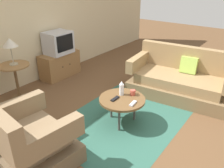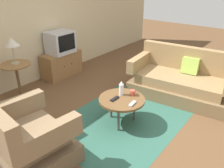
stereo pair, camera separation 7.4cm
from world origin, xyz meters
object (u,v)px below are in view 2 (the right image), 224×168
(tv_stand, at_px, (62,64))
(side_table, at_px, (17,74))
(tv_remote_dark, at_px, (115,99))
(tv_remote_silver, at_px, (132,104))
(armchair, at_px, (27,140))
(couch, at_px, (181,81))
(television, at_px, (60,42))
(mug, at_px, (133,93))
(vase, at_px, (121,88))
(table_lamp, at_px, (11,43))
(coffee_table, at_px, (122,100))

(tv_stand, bearing_deg, side_table, -171.81)
(tv_remote_dark, bearing_deg, tv_remote_silver, 97.36)
(armchair, distance_m, side_table, 1.77)
(armchair, relative_size, tv_stand, 1.19)
(couch, bearing_deg, side_table, 33.26)
(couch, height_order, tv_remote_dark, couch)
(television, height_order, mug, television)
(tv_remote_silver, bearing_deg, tv_remote_dark, -88.76)
(couch, height_order, tv_remote_silver, couch)
(side_table, distance_m, tv_remote_dark, 1.92)
(side_table, relative_size, vase, 2.90)
(side_table, bearing_deg, mug, -71.37)
(vase, bearing_deg, side_table, 107.32)
(couch, distance_m, tv_remote_dark, 1.53)
(table_lamp, relative_size, mug, 3.76)
(mug, bearing_deg, television, 77.48)
(side_table, xyz_separation_m, tv_remote_silver, (0.45, -2.16, -0.05))
(tv_remote_dark, bearing_deg, mug, 152.55)
(armchair, relative_size, table_lamp, 2.25)
(coffee_table, height_order, side_table, side_table)
(tv_remote_silver, bearing_deg, vase, -121.93)
(television, bearing_deg, tv_stand, 90.00)
(couch, relative_size, tv_remote_silver, 11.09)
(coffee_table, distance_m, tv_remote_silver, 0.23)
(tv_remote_dark, height_order, tv_remote_silver, same)
(armchair, height_order, mug, armchair)
(table_lamp, relative_size, tv_remote_silver, 2.77)
(couch, bearing_deg, mug, 70.54)
(tv_stand, relative_size, television, 1.62)
(armchair, distance_m, vase, 1.49)
(side_table, bearing_deg, coffee_table, -75.78)
(armchair, xyz_separation_m, vase, (1.43, -0.33, 0.22))
(coffee_table, height_order, tv_remote_dark, tv_remote_dark)
(side_table, distance_m, television, 1.20)
(couch, height_order, vase, couch)
(television, bearing_deg, tv_remote_dark, -110.38)
(mug, bearing_deg, armchair, 162.78)
(coffee_table, distance_m, side_table, 2.01)
(television, bearing_deg, side_table, -172.86)
(couch, bearing_deg, tv_remote_dark, 67.94)
(armchair, xyz_separation_m, coffee_table, (1.34, -0.40, 0.08))
(tv_stand, bearing_deg, vase, -105.76)
(couch, xyz_separation_m, mug, (-1.19, 0.29, 0.17))
(vase, bearing_deg, tv_remote_silver, -115.14)
(mug, bearing_deg, side_table, 108.63)
(tv_stand, distance_m, tv_remote_silver, 2.44)
(couch, xyz_separation_m, vase, (-1.28, 0.43, 0.24))
(armchair, height_order, tv_remote_dark, armchair)
(television, relative_size, table_lamp, 1.17)
(coffee_table, height_order, tv_stand, tv_stand)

